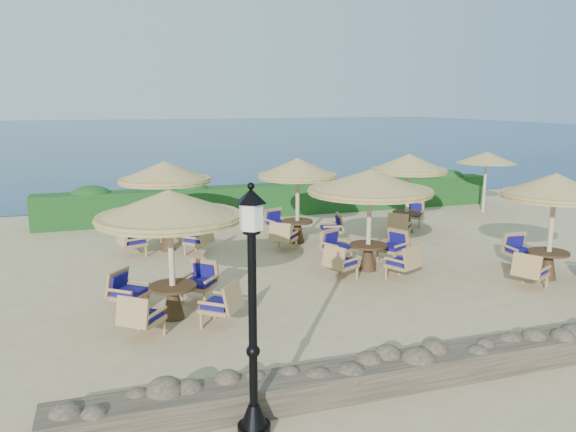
{
  "coord_description": "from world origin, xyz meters",
  "views": [
    {
      "loc": [
        -6.45,
        -13.3,
        4.34
      ],
      "look_at": [
        -1.84,
        0.81,
        1.3
      ],
      "focal_mm": 35.0,
      "sensor_mm": 36.0,
      "label": 1
    }
  ],
  "objects_px": {
    "cafe_set_2": "(553,206)",
    "lamp_post": "(253,325)",
    "cafe_set_1": "(370,198)",
    "cafe_set_0": "(170,230)",
    "extra_parasol": "(487,158)",
    "cafe_set_5": "(409,175)",
    "cafe_set_3": "(165,188)",
    "cafe_set_4": "(298,185)"
  },
  "relations": [
    {
      "from": "extra_parasol",
      "to": "cafe_set_5",
      "type": "relative_size",
      "value": 0.91
    },
    {
      "from": "extra_parasol",
      "to": "cafe_set_0",
      "type": "bearing_deg",
      "value": -150.17
    },
    {
      "from": "cafe_set_2",
      "to": "cafe_set_3",
      "type": "height_order",
      "value": "same"
    },
    {
      "from": "lamp_post",
      "to": "cafe_set_2",
      "type": "xyz_separation_m",
      "value": [
        8.64,
        4.21,
        0.29
      ]
    },
    {
      "from": "cafe_set_1",
      "to": "cafe_set_0",
      "type": "bearing_deg",
      "value": -161.25
    },
    {
      "from": "extra_parasol",
      "to": "cafe_set_3",
      "type": "bearing_deg",
      "value": -170.68
    },
    {
      "from": "lamp_post",
      "to": "cafe_set_0",
      "type": "height_order",
      "value": "lamp_post"
    },
    {
      "from": "cafe_set_1",
      "to": "cafe_set_5",
      "type": "xyz_separation_m",
      "value": [
        3.16,
        3.53,
        0.04
      ]
    },
    {
      "from": "lamp_post",
      "to": "cafe_set_0",
      "type": "xyz_separation_m",
      "value": [
        -0.52,
        4.48,
        0.3
      ]
    },
    {
      "from": "cafe_set_1",
      "to": "cafe_set_5",
      "type": "bearing_deg",
      "value": 48.18
    },
    {
      "from": "cafe_set_1",
      "to": "cafe_set_4",
      "type": "height_order",
      "value": "same"
    },
    {
      "from": "cafe_set_2",
      "to": "cafe_set_3",
      "type": "distance_m",
      "value": 10.39
    },
    {
      "from": "cafe_set_0",
      "to": "cafe_set_5",
      "type": "xyz_separation_m",
      "value": [
        8.39,
        5.31,
        0.1
      ]
    },
    {
      "from": "cafe_set_0",
      "to": "cafe_set_1",
      "type": "xyz_separation_m",
      "value": [
        5.23,
        1.77,
        0.07
      ]
    },
    {
      "from": "cafe_set_4",
      "to": "cafe_set_5",
      "type": "bearing_deg",
      "value": 2.67
    },
    {
      "from": "lamp_post",
      "to": "cafe_set_2",
      "type": "height_order",
      "value": "lamp_post"
    },
    {
      "from": "cafe_set_2",
      "to": "cafe_set_5",
      "type": "relative_size",
      "value": 1.04
    },
    {
      "from": "cafe_set_4",
      "to": "extra_parasol",
      "type": "bearing_deg",
      "value": 15.44
    },
    {
      "from": "extra_parasol",
      "to": "cafe_set_1",
      "type": "bearing_deg",
      "value": -143.93
    },
    {
      "from": "cafe_set_3",
      "to": "cafe_set_4",
      "type": "relative_size",
      "value": 1.02
    },
    {
      "from": "cafe_set_0",
      "to": "cafe_set_5",
      "type": "relative_size",
      "value": 1.09
    },
    {
      "from": "lamp_post",
      "to": "extra_parasol",
      "type": "relative_size",
      "value": 1.38
    },
    {
      "from": "extra_parasol",
      "to": "cafe_set_1",
      "type": "xyz_separation_m",
      "value": [
        -7.89,
        -5.75,
        -0.25
      ]
    },
    {
      "from": "extra_parasol",
      "to": "cafe_set_1",
      "type": "distance_m",
      "value": 9.76
    },
    {
      "from": "cafe_set_1",
      "to": "cafe_set_4",
      "type": "distance_m",
      "value": 3.44
    },
    {
      "from": "cafe_set_0",
      "to": "cafe_set_5",
      "type": "distance_m",
      "value": 9.93
    },
    {
      "from": "cafe_set_3",
      "to": "cafe_set_4",
      "type": "bearing_deg",
      "value": -4.68
    },
    {
      "from": "cafe_set_0",
      "to": "cafe_set_2",
      "type": "bearing_deg",
      "value": -1.66
    },
    {
      "from": "lamp_post",
      "to": "cafe_set_5",
      "type": "xyz_separation_m",
      "value": [
        7.87,
        9.79,
        0.4
      ]
    },
    {
      "from": "cafe_set_0",
      "to": "cafe_set_4",
      "type": "xyz_separation_m",
      "value": [
        4.43,
        5.12,
        -0.02
      ]
    },
    {
      "from": "lamp_post",
      "to": "cafe_set_5",
      "type": "height_order",
      "value": "lamp_post"
    },
    {
      "from": "cafe_set_1",
      "to": "extra_parasol",
      "type": "bearing_deg",
      "value": 36.07
    },
    {
      "from": "lamp_post",
      "to": "cafe_set_3",
      "type": "distance_m",
      "value": 9.93
    },
    {
      "from": "lamp_post",
      "to": "cafe_set_5",
      "type": "distance_m",
      "value": 12.57
    },
    {
      "from": "cafe_set_0",
      "to": "cafe_set_5",
      "type": "height_order",
      "value": "same"
    },
    {
      "from": "cafe_set_1",
      "to": "cafe_set_2",
      "type": "xyz_separation_m",
      "value": [
        3.92,
        -2.04,
        -0.08
      ]
    },
    {
      "from": "lamp_post",
      "to": "cafe_set_1",
      "type": "xyz_separation_m",
      "value": [
        4.71,
        6.25,
        0.37
      ]
    },
    {
      "from": "cafe_set_3",
      "to": "cafe_set_5",
      "type": "relative_size",
      "value": 1.05
    },
    {
      "from": "extra_parasol",
      "to": "cafe_set_5",
      "type": "distance_m",
      "value": 5.23
    },
    {
      "from": "extra_parasol",
      "to": "cafe_set_2",
      "type": "height_order",
      "value": "cafe_set_2"
    },
    {
      "from": "cafe_set_2",
      "to": "cafe_set_3",
      "type": "xyz_separation_m",
      "value": [
        -8.67,
        5.71,
        0.04
      ]
    },
    {
      "from": "cafe_set_2",
      "to": "lamp_post",
      "type": "bearing_deg",
      "value": -153.98
    }
  ]
}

